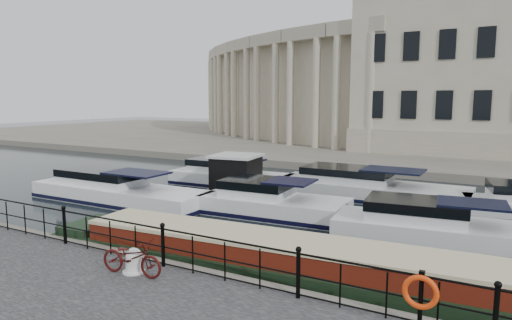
{
  "coord_description": "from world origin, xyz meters",
  "views": [
    {
      "loc": [
        8.04,
        -11.38,
        5.11
      ],
      "look_at": [
        0.5,
        2.0,
        3.0
      ],
      "focal_mm": 32.0,
      "sensor_mm": 36.0,
      "label": 1
    }
  ],
  "objects_px": {
    "narrowboat": "(285,267)",
    "harbour_hut": "(236,176)",
    "bicycle": "(132,257)",
    "mooring_bollard": "(134,261)",
    "life_ring_post": "(420,293)"
  },
  "relations": [
    {
      "from": "narrowboat",
      "to": "bicycle",
      "type": "bearing_deg",
      "value": -140.78
    },
    {
      "from": "bicycle",
      "to": "mooring_bollard",
      "type": "bearing_deg",
      "value": 24.9
    },
    {
      "from": "narrowboat",
      "to": "harbour_hut",
      "type": "relative_size",
      "value": 4.52
    },
    {
      "from": "bicycle",
      "to": "mooring_bollard",
      "type": "height_order",
      "value": "bicycle"
    },
    {
      "from": "bicycle",
      "to": "mooring_bollard",
      "type": "distance_m",
      "value": 0.25
    },
    {
      "from": "bicycle",
      "to": "harbour_hut",
      "type": "distance_m",
      "value": 12.83
    },
    {
      "from": "life_ring_post",
      "to": "harbour_hut",
      "type": "xyz_separation_m",
      "value": [
        -11.3,
        11.29,
        -0.33
      ]
    },
    {
      "from": "mooring_bollard",
      "to": "life_ring_post",
      "type": "relative_size",
      "value": 0.57
    },
    {
      "from": "bicycle",
      "to": "life_ring_post",
      "type": "bearing_deg",
      "value": -90.03
    },
    {
      "from": "mooring_bollard",
      "to": "narrowboat",
      "type": "relative_size",
      "value": 0.04
    },
    {
      "from": "narrowboat",
      "to": "harbour_hut",
      "type": "distance_m",
      "value": 11.81
    },
    {
      "from": "bicycle",
      "to": "mooring_bollard",
      "type": "relative_size",
      "value": 2.74
    },
    {
      "from": "life_ring_post",
      "to": "harbour_hut",
      "type": "bearing_deg",
      "value": 135.02
    },
    {
      "from": "life_ring_post",
      "to": "harbour_hut",
      "type": "height_order",
      "value": "harbour_hut"
    },
    {
      "from": "mooring_bollard",
      "to": "life_ring_post",
      "type": "bearing_deg",
      "value": 5.08
    }
  ]
}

